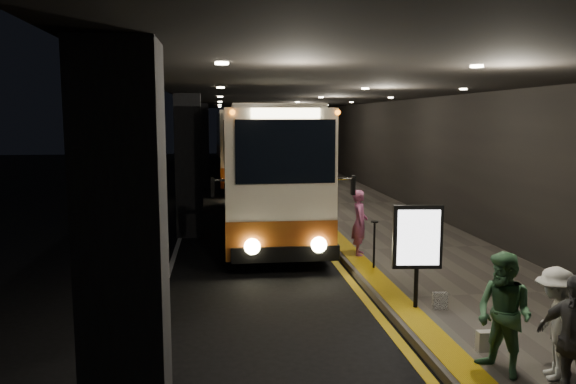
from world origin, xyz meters
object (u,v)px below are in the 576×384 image
passenger_waiting_green (504,315)px  info_sign (418,239)px  passenger_boarding (360,223)px  bag_polka (440,301)px  passenger_waiting_white (555,323)px  coach_second (247,148)px  coach_third (238,140)px  stanchion_post (374,245)px  bag_plain (485,341)px  passenger_waiting_grey (574,342)px  coach_main (264,172)px

passenger_waiting_green → info_sign: (-0.24, 2.78, 0.45)m
passenger_boarding → bag_polka: 4.31m
passenger_waiting_white → coach_second: bearing=-154.9°
coach_third → info_sign: 34.68m
info_sign → stanchion_post: (-0.02, 2.80, -0.75)m
coach_third → bag_plain: bearing=-89.5°
passenger_boarding → stanchion_post: (0.02, -1.31, -0.29)m
bag_plain → passenger_waiting_grey: bearing=-82.0°
coach_main → passenger_waiting_grey: size_ratio=7.45×
passenger_waiting_white → coach_third: bearing=-157.0°
passenger_boarding → bag_plain: (0.42, -6.13, -0.69)m
coach_third → stanchion_post: bearing=-89.6°
coach_main → coach_second: coach_second is taller
coach_second → passenger_boarding: (2.02, -18.21, -0.94)m
coach_main → passenger_waiting_grey: coach_main is taller
coach_second → bag_plain: bearing=-82.7°
passenger_boarding → passenger_waiting_green: bearing=-163.7°
stanchion_post → passenger_boarding: bearing=91.0°
passenger_waiting_green → stanchion_post: bearing=157.3°
coach_third → info_sign: (2.14, -34.61, -0.48)m
coach_main → info_sign: 9.15m
bag_polka → coach_third: bearing=94.2°
passenger_waiting_green → bag_polka: bearing=150.6°
bag_plain → stanchion_post: 4.85m
coach_third → bag_polka: 34.86m
coach_second → bag_plain: size_ratio=41.31×
coach_second → passenger_waiting_white: coach_second is taller
stanchion_post → passenger_waiting_white: bearing=-81.2°
coach_second → coach_third: (-0.07, 12.28, 0.01)m
passenger_waiting_green → info_sign: size_ratio=0.88×
passenger_waiting_green → stanchion_post: (-0.26, 5.58, -0.30)m
passenger_boarding → passenger_waiting_white: bearing=-158.7°
coach_main → passenger_waiting_white: size_ratio=8.15×
passenger_waiting_grey → bag_polka: passenger_waiting_grey is taller
passenger_boarding → passenger_waiting_grey: passenger_boarding is taller
passenger_boarding → bag_polka: size_ratio=5.37×
stanchion_post → passenger_waiting_grey: bearing=-84.4°
bag_polka → stanchion_post: size_ratio=0.28×
coach_third → passenger_boarding: (2.09, -30.50, -0.94)m
passenger_waiting_white → bag_polka: passenger_waiting_white is taller
coach_third → passenger_waiting_green: bearing=-89.8°
coach_third → bag_plain: coach_third is taller
passenger_boarding → info_sign: bearing=-165.4°
coach_main → bag_polka: bearing=-73.4°
passenger_waiting_grey → bag_plain: (-0.24, 1.73, -0.69)m
passenger_boarding → passenger_waiting_green: (0.28, -6.89, 0.01)m
passenger_waiting_grey → bag_plain: bearing=165.8°
passenger_waiting_green → bag_plain: (0.14, 0.76, -0.70)m
passenger_waiting_white → stanchion_post: bearing=-152.7°
coach_main → coach_third: bearing=90.8°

